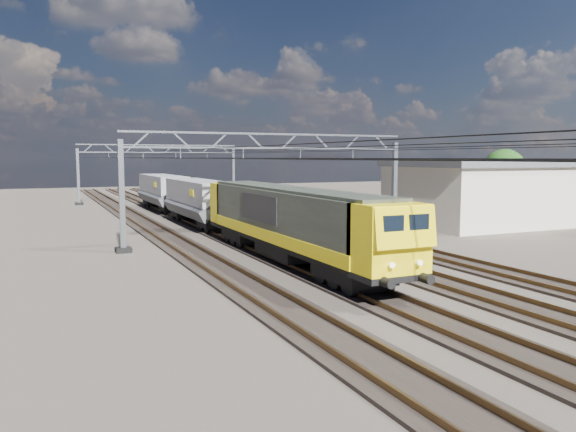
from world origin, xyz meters
name	(u,v)px	position (x,y,z in m)	size (l,w,h in m)	color
ground	(299,252)	(0.00, 0.00, 0.00)	(160.00, 160.00, 0.00)	black
track_outer_west	(200,258)	(-6.00, 0.00, 0.07)	(2.60, 140.00, 0.30)	black
track_loco	(267,253)	(-2.00, 0.00, 0.07)	(2.60, 140.00, 0.30)	black
track_inner_east	(329,248)	(2.00, 0.00, 0.07)	(2.60, 140.00, 0.30)	black
track_outer_east	(384,244)	(6.00, 0.00, 0.07)	(2.60, 140.00, 0.30)	black
catenary_gantry_mid	(273,183)	(0.00, 4.00, 3.91)	(19.90, 0.90, 7.11)	gray
catenary_gantry_far	(160,171)	(0.00, 40.00, 3.91)	(19.90, 0.90, 7.11)	gray
overhead_wires	(251,155)	(0.00, 8.00, 5.75)	(12.03, 140.00, 0.53)	black
locomotive	(289,219)	(-2.00, -3.06, 2.33)	(2.76, 21.10, 3.62)	black
hopper_wagon_lead	(199,199)	(-2.00, 14.64, 2.23)	(3.38, 13.00, 3.25)	black
hopper_wagon_mid	(163,189)	(-2.00, 28.84, 2.23)	(3.38, 13.00, 3.25)	black
industrial_shed	(504,191)	(22.00, 6.00, 2.73)	(18.60, 10.60, 5.40)	beige
tree_far	(508,172)	(30.32, 13.79, 4.08)	(4.87, 4.47, 6.42)	#3C2D1B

